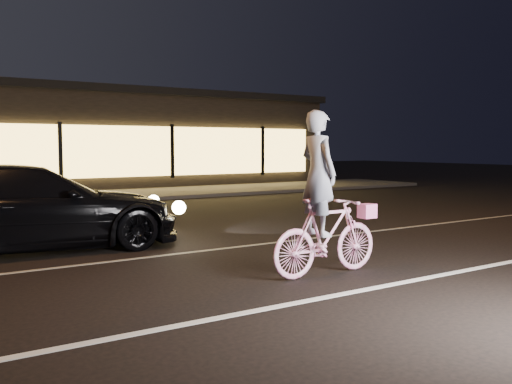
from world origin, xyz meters
TOP-DOWN VIEW (x-y plane):
  - ground at (0.00, 0.00)m, footprint 90.00×90.00m
  - lane_stripe_near at (0.00, -1.50)m, footprint 60.00×0.12m
  - lane_stripe_far at (0.00, 2.00)m, footprint 60.00×0.10m
  - sidewalk at (0.00, 13.00)m, footprint 30.00×4.00m
  - storefront at (0.00, 18.97)m, footprint 25.40×8.42m
  - cyclist at (-0.46, -0.58)m, footprint 1.83×0.63m
  - sedan at (-3.49, 3.66)m, footprint 5.33×2.48m

SIDE VIEW (x-z plane):
  - ground at x=0.00m, z-range 0.00..0.00m
  - lane_stripe_near at x=0.00m, z-range 0.00..0.01m
  - lane_stripe_far at x=0.00m, z-range 0.00..0.01m
  - sidewalk at x=0.00m, z-range 0.00..0.12m
  - sedan at x=-3.49m, z-range 0.00..1.51m
  - cyclist at x=-0.46m, z-range -0.33..1.97m
  - storefront at x=0.00m, z-range 0.05..4.25m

